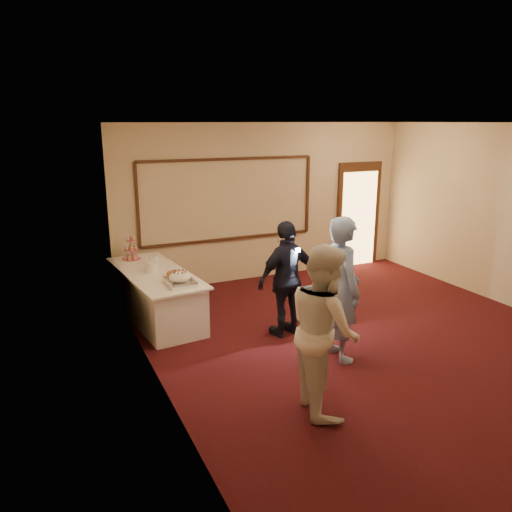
{
  "coord_description": "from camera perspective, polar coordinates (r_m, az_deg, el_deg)",
  "views": [
    {
      "loc": [
        -4.2,
        -5.16,
        3.02
      ],
      "look_at": [
        -1.32,
        1.11,
        1.15
      ],
      "focal_mm": 35.0,
      "sensor_mm": 36.0,
      "label": 1
    }
  ],
  "objects": [
    {
      "name": "buffet_table",
      "position": [
        7.99,
        -11.36,
        -4.38
      ],
      "size": [
        1.14,
        2.41,
        0.77
      ],
      "color": "white",
      "rests_on": "floor"
    },
    {
      "name": "wall_molding",
      "position": [
        9.39,
        -3.13,
        6.44
      ],
      "size": [
        3.45,
        0.04,
        1.55
      ],
      "color": "#372010",
      "rests_on": "room_walls"
    },
    {
      "name": "doorway",
      "position": [
        10.88,
        11.59,
        4.59
      ],
      "size": [
        1.05,
        0.07,
        2.2
      ],
      "color": "#372010",
      "rests_on": "floor"
    },
    {
      "name": "man",
      "position": [
        6.48,
        9.8,
        -3.73
      ],
      "size": [
        0.53,
        0.74,
        1.89
      ],
      "primitive_type": "imported",
      "rotation": [
        0.0,
        0.0,
        1.46
      ],
      "color": "#7C98D3",
      "rests_on": "floor"
    },
    {
      "name": "plate_stack_a",
      "position": [
        7.83,
        -11.81,
        -1.25
      ],
      "size": [
        0.19,
        0.19,
        0.16
      ],
      "color": "white",
      "rests_on": "buffet_table"
    },
    {
      "name": "woman",
      "position": [
        5.34,
        7.79,
        -8.23
      ],
      "size": [
        0.86,
        1.01,
        1.83
      ],
      "primitive_type": "imported",
      "rotation": [
        0.0,
        0.0,
        1.37
      ],
      "color": "white",
      "rests_on": "floor"
    },
    {
      "name": "camera_flash",
      "position": [
        6.96,
        4.77,
        0.68
      ],
      "size": [
        0.08,
        0.06,
        0.05
      ],
      "primitive_type": "cube",
      "rotation": [
        0.0,
        0.0,
        0.37
      ],
      "color": "white",
      "rests_on": "guest"
    },
    {
      "name": "plate_stack_b",
      "position": [
        8.26,
        -11.58,
        -0.43
      ],
      "size": [
        0.17,
        0.17,
        0.14
      ],
      "color": "white",
      "rests_on": "buffet_table"
    },
    {
      "name": "floor",
      "position": [
        7.31,
        13.35,
        -9.69
      ],
      "size": [
        7.0,
        7.0,
        0.0
      ],
      "primitive_type": "plane",
      "color": "black",
      "rests_on": "ground"
    },
    {
      "name": "guest",
      "position": [
        7.14,
        3.58,
        -2.63
      ],
      "size": [
        1.05,
        0.59,
        1.69
      ],
      "primitive_type": "imported",
      "rotation": [
        0.0,
        0.0,
        3.33
      ],
      "color": "black",
      "rests_on": "floor"
    },
    {
      "name": "cupcake_stand",
      "position": [
        8.62,
        -14.09,
        0.64
      ],
      "size": [
        0.3,
        0.3,
        0.44
      ],
      "color": "#CB496D",
      "rests_on": "buffet_table"
    },
    {
      "name": "room_walls",
      "position": [
        6.73,
        14.4,
        6.17
      ],
      "size": [
        6.04,
        7.04,
        3.02
      ],
      "color": "beige",
      "rests_on": "floor"
    },
    {
      "name": "pavlova_tray",
      "position": [
        7.19,
        -8.69,
        -2.59
      ],
      "size": [
        0.38,
        0.53,
        0.19
      ],
      "color": "silver",
      "rests_on": "buffet_table"
    },
    {
      "name": "tart",
      "position": [
        7.58,
        -9.18,
        -2.08
      ],
      "size": [
        0.31,
        0.31,
        0.06
      ],
      "color": "white",
      "rests_on": "buffet_table"
    }
  ]
}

